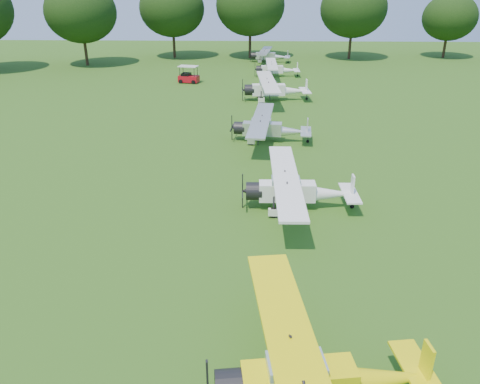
{
  "coord_description": "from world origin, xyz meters",
  "views": [
    {
      "loc": [
        -1.06,
        -23.91,
        12.12
      ],
      "look_at": [
        -1.85,
        -0.5,
        1.4
      ],
      "focal_mm": 35.0,
      "sensor_mm": 36.0,
      "label": 1
    }
  ],
  "objects_px": {
    "aircraft_3": "(296,188)",
    "aircraft_7": "(269,55)",
    "aircraft_2": "(316,376)",
    "aircraft_5": "(274,88)",
    "aircraft_4": "(268,127)",
    "golf_cart": "(188,77)",
    "aircraft_6": "(276,68)"
  },
  "relations": [
    {
      "from": "aircraft_4",
      "to": "aircraft_6",
      "type": "distance_m",
      "value": 27.8
    },
    {
      "from": "aircraft_4",
      "to": "aircraft_6",
      "type": "xyz_separation_m",
      "value": [
        1.57,
        27.76,
        -0.08
      ]
    },
    {
      "from": "aircraft_4",
      "to": "aircraft_7",
      "type": "distance_m",
      "value": 39.53
    },
    {
      "from": "aircraft_2",
      "to": "aircraft_4",
      "type": "xyz_separation_m",
      "value": [
        -0.87,
        26.1,
        -0.11
      ]
    },
    {
      "from": "aircraft_3",
      "to": "aircraft_4",
      "type": "xyz_separation_m",
      "value": [
        -1.31,
        12.19,
        -0.03
      ]
    },
    {
      "from": "aircraft_2",
      "to": "aircraft_6",
      "type": "xyz_separation_m",
      "value": [
        0.71,
        53.86,
        -0.19
      ]
    },
    {
      "from": "aircraft_2",
      "to": "aircraft_7",
      "type": "distance_m",
      "value": 65.61
    },
    {
      "from": "aircraft_6",
      "to": "aircraft_7",
      "type": "relative_size",
      "value": 0.95
    },
    {
      "from": "aircraft_7",
      "to": "golf_cart",
      "type": "xyz_separation_m",
      "value": [
        -10.53,
        -16.3,
        -0.46
      ]
    },
    {
      "from": "aircraft_4",
      "to": "aircraft_6",
      "type": "relative_size",
      "value": 1.08
    },
    {
      "from": "aircraft_5",
      "to": "aircraft_3",
      "type": "bearing_deg",
      "value": -93.14
    },
    {
      "from": "golf_cart",
      "to": "aircraft_4",
      "type": "bearing_deg",
      "value": -55.26
    },
    {
      "from": "aircraft_2",
      "to": "aircraft_3",
      "type": "height_order",
      "value": "aircraft_2"
    },
    {
      "from": "aircraft_3",
      "to": "aircraft_7",
      "type": "relative_size",
      "value": 1.05
    },
    {
      "from": "aircraft_4",
      "to": "aircraft_5",
      "type": "relative_size",
      "value": 0.88
    },
    {
      "from": "aircraft_3",
      "to": "aircraft_4",
      "type": "height_order",
      "value": "aircraft_3"
    },
    {
      "from": "aircraft_2",
      "to": "aircraft_7",
      "type": "height_order",
      "value": "aircraft_2"
    },
    {
      "from": "aircraft_4",
      "to": "aircraft_5",
      "type": "bearing_deg",
      "value": 91.75
    },
    {
      "from": "aircraft_2",
      "to": "aircraft_4",
      "type": "bearing_deg",
      "value": 84.17
    },
    {
      "from": "aircraft_3",
      "to": "aircraft_7",
      "type": "distance_m",
      "value": 51.7
    },
    {
      "from": "aircraft_6",
      "to": "aircraft_7",
      "type": "height_order",
      "value": "aircraft_7"
    },
    {
      "from": "aircraft_3",
      "to": "golf_cart",
      "type": "height_order",
      "value": "golf_cart"
    },
    {
      "from": "aircraft_2",
      "to": "aircraft_5",
      "type": "distance_m",
      "value": 40.2
    },
    {
      "from": "aircraft_3",
      "to": "aircraft_4",
      "type": "distance_m",
      "value": 12.26
    },
    {
      "from": "aircraft_4",
      "to": "aircraft_7",
      "type": "height_order",
      "value": "aircraft_4"
    },
    {
      "from": "aircraft_2",
      "to": "aircraft_6",
      "type": "distance_m",
      "value": 53.86
    },
    {
      "from": "aircraft_2",
      "to": "aircraft_4",
      "type": "distance_m",
      "value": 26.11
    },
    {
      "from": "aircraft_6",
      "to": "golf_cart",
      "type": "xyz_separation_m",
      "value": [
        -11.22,
        -4.54,
        -0.41
      ]
    },
    {
      "from": "aircraft_4",
      "to": "aircraft_6",
      "type": "height_order",
      "value": "aircraft_4"
    },
    {
      "from": "aircraft_6",
      "to": "golf_cart",
      "type": "bearing_deg",
      "value": -158.61
    },
    {
      "from": "aircraft_2",
      "to": "golf_cart",
      "type": "relative_size",
      "value": 4.18
    },
    {
      "from": "golf_cart",
      "to": "aircraft_2",
      "type": "bearing_deg",
      "value": -65.79
    }
  ]
}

